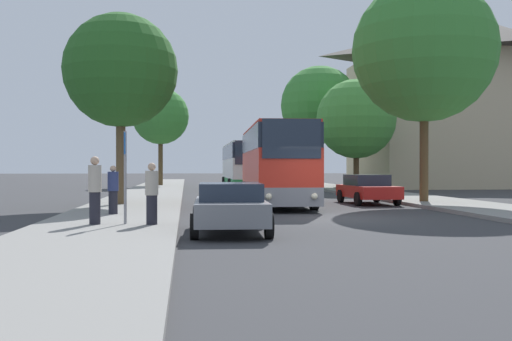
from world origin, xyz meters
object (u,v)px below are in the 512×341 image
object	(u,v)px
tree_left_far	(121,71)
tree_right_far	(424,51)
bus_stop_sign	(125,166)
tree_right_near	(320,105)
parked_car_right_near	(367,189)
tree_left_near	(161,116)
bus_middle	(244,166)
parked_car_left_curb	(230,206)
bus_front	(276,164)
pedestrian_waiting_far	(113,190)
pedestrian_walking_back	(152,193)
tree_right_mid	(356,119)
pedestrian_waiting_near	(95,190)

from	to	relation	value
tree_left_far	tree_right_far	distance (m)	13.77
bus_stop_sign	tree_right_near	bearing A→B (deg)	68.10
parked_car_right_near	tree_left_near	bearing A→B (deg)	-69.74
bus_middle	tree_left_far	bearing A→B (deg)	-113.13
parked_car_left_curb	bus_front	bearing A→B (deg)	77.84
tree_left_near	tree_right_far	distance (m)	29.83
pedestrian_waiting_far	tree_right_near	distance (m)	31.21
bus_stop_sign	tree_right_far	size ratio (longest dim) A/B	0.25
pedestrian_waiting_far	tree_right_far	world-z (taller)	tree_right_far
tree_right_far	parked_car_right_near	bearing A→B (deg)	165.39
pedestrian_walking_back	tree_left_near	world-z (taller)	tree_left_near
bus_front	tree_right_far	size ratio (longest dim) A/B	1.05
pedestrian_walking_back	parked_car_left_curb	bearing A→B (deg)	-30.97
tree_right_far	pedestrian_walking_back	bearing A→B (deg)	-140.00
bus_stop_sign	pedestrian_walking_back	distance (m)	1.08
bus_middle	tree_right_mid	bearing A→B (deg)	-2.16
parked_car_left_curb	pedestrian_walking_back	distance (m)	2.38
bus_middle	pedestrian_waiting_far	world-z (taller)	bus_middle
parked_car_right_near	tree_left_far	world-z (taller)	tree_left_far
pedestrian_waiting_far	tree_right_mid	bearing A→B (deg)	-37.93
tree_left_near	parked_car_right_near	bearing A→B (deg)	-67.77
tree_right_near	tree_right_mid	size ratio (longest dim) A/B	1.26
tree_right_far	bus_middle	bearing A→B (deg)	114.25
parked_car_left_curb	parked_car_right_near	distance (m)	13.82
bus_front	tree_right_far	xyz separation A→B (m)	(6.91, -0.18, 5.24)
tree_right_mid	parked_car_right_near	bearing A→B (deg)	-104.18
tree_right_far	pedestrian_waiting_far	bearing A→B (deg)	-155.59
bus_front	pedestrian_walking_back	xyz separation A→B (m)	(-4.95, -10.13, -0.87)
bus_stop_sign	tree_right_far	world-z (taller)	tree_right_far
pedestrian_waiting_near	tree_left_near	distance (m)	36.84
bus_front	parked_car_right_near	world-z (taller)	bus_front
bus_stop_sign	tree_right_far	bearing A→B (deg)	37.55
bus_middle	tree_left_far	xyz separation A→B (m)	(-6.84, -15.71, 4.05)
parked_car_left_curb	pedestrian_walking_back	bearing A→B (deg)	153.43
pedestrian_walking_back	tree_left_near	size ratio (longest dim) A/B	0.20
pedestrian_waiting_near	pedestrian_walking_back	world-z (taller)	pedestrian_waiting_near
pedestrian_waiting_far	tree_right_far	distance (m)	15.91
pedestrian_waiting_near	tree_right_mid	xyz separation A→B (m)	(14.52, 24.61, 4.06)
parked_car_right_near	tree_right_near	size ratio (longest dim) A/B	0.44
tree_left_far	tree_right_far	world-z (taller)	tree_right_far
parked_car_right_near	tree_right_far	size ratio (longest dim) A/B	0.42
bus_middle	pedestrian_walking_back	bearing A→B (deg)	-100.83
parked_car_left_curb	tree_right_mid	xyz separation A→B (m)	(10.90, 25.97, 4.46)
bus_middle	pedestrian_waiting_near	xyz separation A→B (m)	(-6.55, -24.96, -0.69)
tree_right_mid	bus_stop_sign	bearing A→B (deg)	-119.15
tree_left_far	tree_right_mid	distance (m)	21.34
parked_car_left_curb	parked_car_right_near	xyz separation A→B (m)	(7.30, 11.74, 0.02)
pedestrian_waiting_far	tree_left_far	world-z (taller)	tree_left_far
pedestrian_waiting_near	pedestrian_waiting_far	bearing A→B (deg)	-25.03
pedestrian_waiting_near	parked_car_left_curb	bearing A→B (deg)	-134.74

